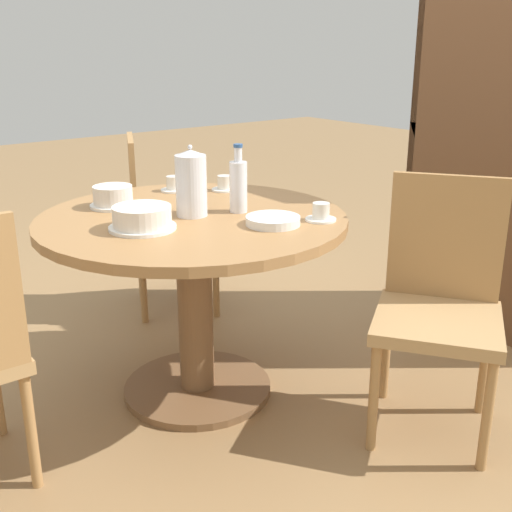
{
  "coord_description": "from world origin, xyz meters",
  "views": [
    {
      "loc": [
        1.93,
        -1.21,
        1.33
      ],
      "look_at": [
        0.0,
        0.3,
        0.51
      ],
      "focal_mm": 45.0,
      "sensor_mm": 36.0,
      "label": 1
    }
  ],
  "objects_px": {
    "chair_b": "(440,302)",
    "coffee_pot": "(191,183)",
    "chair_c": "(162,220)",
    "cake_second": "(113,197)",
    "cup_b": "(174,185)",
    "cup_a": "(321,213)",
    "bookshelf": "(508,136)",
    "cup_c": "(225,184)",
    "water_bottle": "(238,185)",
    "cake_main": "(142,218)"
  },
  "relations": [
    {
      "from": "chair_b",
      "to": "coffee_pot",
      "type": "bearing_deg",
      "value": -175.9
    },
    {
      "from": "chair_c",
      "to": "cake_second",
      "type": "relative_size",
      "value": 4.98
    },
    {
      "from": "cake_second",
      "to": "cup_b",
      "type": "height_order",
      "value": "cake_second"
    },
    {
      "from": "coffee_pot",
      "to": "cup_a",
      "type": "relative_size",
      "value": 2.34
    },
    {
      "from": "bookshelf",
      "to": "cup_a",
      "type": "bearing_deg",
      "value": 89.66
    },
    {
      "from": "chair_b",
      "to": "cup_c",
      "type": "height_order",
      "value": "chair_b"
    },
    {
      "from": "chair_b",
      "to": "bookshelf",
      "type": "bearing_deg",
      "value": 77.01
    },
    {
      "from": "chair_b",
      "to": "cup_a",
      "type": "height_order",
      "value": "chair_b"
    },
    {
      "from": "cake_second",
      "to": "cup_a",
      "type": "relative_size",
      "value": 1.62
    },
    {
      "from": "cake_second",
      "to": "cup_c",
      "type": "relative_size",
      "value": 1.62
    },
    {
      "from": "chair_b",
      "to": "chair_c",
      "type": "xyz_separation_m",
      "value": [
        -1.53,
        -0.22,
        0.0
      ]
    },
    {
      "from": "cake_second",
      "to": "cup_a",
      "type": "height_order",
      "value": "cake_second"
    },
    {
      "from": "cup_a",
      "to": "cup_b",
      "type": "xyz_separation_m",
      "value": [
        -0.73,
        -0.17,
        0.0
      ]
    },
    {
      "from": "cup_b",
      "to": "cup_c",
      "type": "bearing_deg",
      "value": 55.0
    },
    {
      "from": "bookshelf",
      "to": "water_bottle",
      "type": "height_order",
      "value": "bookshelf"
    },
    {
      "from": "cup_c",
      "to": "cake_second",
      "type": "bearing_deg",
      "value": -93.14
    },
    {
      "from": "chair_b",
      "to": "cake_main",
      "type": "bearing_deg",
      "value": -164.09
    },
    {
      "from": "chair_c",
      "to": "bookshelf",
      "type": "relative_size",
      "value": 0.47
    },
    {
      "from": "chair_b",
      "to": "water_bottle",
      "type": "distance_m",
      "value": 0.83
    },
    {
      "from": "chair_c",
      "to": "water_bottle",
      "type": "relative_size",
      "value": 3.54
    },
    {
      "from": "coffee_pot",
      "to": "cake_main",
      "type": "distance_m",
      "value": 0.25
    },
    {
      "from": "coffee_pot",
      "to": "water_bottle",
      "type": "distance_m",
      "value": 0.18
    },
    {
      "from": "chair_b",
      "to": "cake_second",
      "type": "distance_m",
      "value": 1.27
    },
    {
      "from": "coffee_pot",
      "to": "cake_second",
      "type": "bearing_deg",
      "value": -150.04
    },
    {
      "from": "cup_b",
      "to": "cup_c",
      "type": "relative_size",
      "value": 1.0
    },
    {
      "from": "chair_c",
      "to": "cake_main",
      "type": "relative_size",
      "value": 3.91
    },
    {
      "from": "cake_second",
      "to": "bookshelf",
      "type": "bearing_deg",
      "value": 68.57
    },
    {
      "from": "cup_c",
      "to": "cup_b",
      "type": "bearing_deg",
      "value": -125.0
    },
    {
      "from": "chair_c",
      "to": "cake_second",
      "type": "distance_m",
      "value": 0.8
    },
    {
      "from": "water_bottle",
      "to": "cup_b",
      "type": "bearing_deg",
      "value": -178.81
    },
    {
      "from": "cup_a",
      "to": "cup_b",
      "type": "height_order",
      "value": "same"
    },
    {
      "from": "chair_b",
      "to": "bookshelf",
      "type": "xyz_separation_m",
      "value": [
        -0.35,
        0.9,
        0.45
      ]
    },
    {
      "from": "chair_c",
      "to": "cup_b",
      "type": "xyz_separation_m",
      "value": [
        0.44,
        -0.18,
        0.28
      ]
    },
    {
      "from": "cake_main",
      "to": "cake_second",
      "type": "bearing_deg",
      "value": 169.95
    },
    {
      "from": "bookshelf",
      "to": "cup_c",
      "type": "height_order",
      "value": "bookshelf"
    },
    {
      "from": "cup_b",
      "to": "cup_a",
      "type": "bearing_deg",
      "value": 12.8
    },
    {
      "from": "cake_main",
      "to": "cup_b",
      "type": "bearing_deg",
      "value": 138.57
    },
    {
      "from": "water_bottle",
      "to": "cake_main",
      "type": "height_order",
      "value": "water_bottle"
    },
    {
      "from": "cake_second",
      "to": "cup_b",
      "type": "distance_m",
      "value": 0.34
    },
    {
      "from": "chair_b",
      "to": "water_bottle",
      "type": "bearing_deg",
      "value": 177.04
    },
    {
      "from": "chair_c",
      "to": "cup_c",
      "type": "height_order",
      "value": "chair_c"
    },
    {
      "from": "cup_a",
      "to": "cake_main",
      "type": "bearing_deg",
      "value": -117.83
    },
    {
      "from": "cup_b",
      "to": "cup_c",
      "type": "xyz_separation_m",
      "value": [
        0.12,
        0.18,
        0.0
      ]
    },
    {
      "from": "water_bottle",
      "to": "cake_main",
      "type": "distance_m",
      "value": 0.4
    },
    {
      "from": "coffee_pot",
      "to": "cup_c",
      "type": "distance_m",
      "value": 0.44
    },
    {
      "from": "chair_b",
      "to": "chair_c",
      "type": "distance_m",
      "value": 1.55
    },
    {
      "from": "cake_main",
      "to": "cup_b",
      "type": "xyz_separation_m",
      "value": [
        -0.44,
        0.39,
        -0.01
      ]
    },
    {
      "from": "water_bottle",
      "to": "cup_a",
      "type": "height_order",
      "value": "water_bottle"
    },
    {
      "from": "chair_b",
      "to": "cup_c",
      "type": "relative_size",
      "value": 8.09
    },
    {
      "from": "cup_c",
      "to": "chair_b",
      "type": "bearing_deg",
      "value": 13.09
    }
  ]
}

